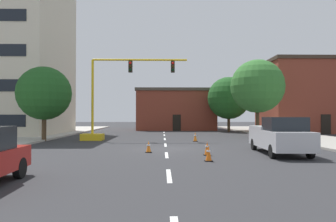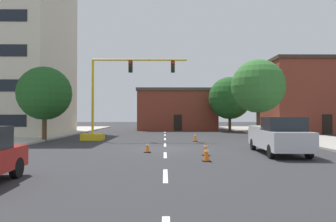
{
  "view_description": "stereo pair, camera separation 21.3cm",
  "coord_description": "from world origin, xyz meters",
  "px_view_note": "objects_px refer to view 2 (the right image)",
  "views": [
    {
      "loc": [
        -0.24,
        -19.13,
        2.07
      ],
      "look_at": [
        0.25,
        5.83,
        2.44
      ],
      "focal_mm": 32.96,
      "sensor_mm": 36.0,
      "label": 1
    },
    {
      "loc": [
        -0.03,
        -19.14,
        2.07
      ],
      "look_at": [
        0.25,
        5.83,
        2.44
      ],
      "focal_mm": 32.96,
      "sensor_mm": 36.0,
      "label": 2
    }
  ],
  "objects_px": {
    "pickup_truck_silver": "(278,136)",
    "traffic_cone_roadside_c": "(207,153)",
    "tree_right_mid": "(258,86)",
    "traffic_cone_roadside_b": "(195,137)",
    "tree_left_near": "(45,93)",
    "traffic_signal_gantry": "(106,114)",
    "traffic_cone_roadside_a": "(147,147)",
    "traffic_cone_roadside_d": "(206,148)",
    "tree_right_far": "(230,98)"
  },
  "relations": [
    {
      "from": "tree_left_near",
      "to": "traffic_cone_roadside_b",
      "type": "distance_m",
      "value": 12.62
    },
    {
      "from": "traffic_signal_gantry",
      "to": "tree_right_mid",
      "type": "bearing_deg",
      "value": 17.49
    },
    {
      "from": "traffic_cone_roadside_a",
      "to": "tree_right_mid",
      "type": "bearing_deg",
      "value": 51.98
    },
    {
      "from": "traffic_signal_gantry",
      "to": "traffic_cone_roadside_b",
      "type": "height_order",
      "value": "traffic_signal_gantry"
    },
    {
      "from": "traffic_cone_roadside_b",
      "to": "traffic_cone_roadside_c",
      "type": "relative_size",
      "value": 1.06
    },
    {
      "from": "tree_right_mid",
      "to": "traffic_cone_roadside_c",
      "type": "bearing_deg",
      "value": -114.14
    },
    {
      "from": "tree_right_mid",
      "to": "traffic_cone_roadside_d",
      "type": "xyz_separation_m",
      "value": [
        -7.11,
        -14.32,
        -4.61
      ]
    },
    {
      "from": "traffic_signal_gantry",
      "to": "traffic_cone_roadside_d",
      "type": "xyz_separation_m",
      "value": [
        7.05,
        -9.86,
        -1.87
      ]
    },
    {
      "from": "pickup_truck_silver",
      "to": "traffic_cone_roadside_c",
      "type": "bearing_deg",
      "value": -148.53
    },
    {
      "from": "traffic_signal_gantry",
      "to": "tree_right_far",
      "type": "height_order",
      "value": "tree_right_far"
    },
    {
      "from": "traffic_signal_gantry",
      "to": "pickup_truck_silver",
      "type": "relative_size",
      "value": 1.6
    },
    {
      "from": "traffic_cone_roadside_b",
      "to": "traffic_cone_roadside_d",
      "type": "distance_m",
      "value": 8.49
    },
    {
      "from": "traffic_cone_roadside_a",
      "to": "traffic_cone_roadside_d",
      "type": "xyz_separation_m",
      "value": [
        3.1,
        -1.27,
        0.04
      ]
    },
    {
      "from": "traffic_cone_roadside_b",
      "to": "traffic_cone_roadside_c",
      "type": "bearing_deg",
      "value": -92.91
    },
    {
      "from": "traffic_cone_roadside_a",
      "to": "traffic_cone_roadside_d",
      "type": "bearing_deg",
      "value": -22.21
    },
    {
      "from": "tree_right_mid",
      "to": "traffic_cone_roadside_d",
      "type": "height_order",
      "value": "tree_right_mid"
    },
    {
      "from": "traffic_cone_roadside_b",
      "to": "pickup_truck_silver",
      "type": "bearing_deg",
      "value": -65.31
    },
    {
      "from": "pickup_truck_silver",
      "to": "tree_left_near",
      "type": "bearing_deg",
      "value": 151.88
    },
    {
      "from": "tree_right_mid",
      "to": "traffic_cone_roadside_c",
      "type": "xyz_separation_m",
      "value": [
        -7.35,
        -16.41,
        -4.61
      ]
    },
    {
      "from": "tree_left_near",
      "to": "pickup_truck_silver",
      "type": "relative_size",
      "value": 1.09
    },
    {
      "from": "traffic_signal_gantry",
      "to": "tree_left_near",
      "type": "bearing_deg",
      "value": -169.0
    },
    {
      "from": "tree_right_mid",
      "to": "traffic_cone_roadside_d",
      "type": "relative_size",
      "value": 10.4
    },
    {
      "from": "tree_right_far",
      "to": "traffic_cone_roadside_b",
      "type": "distance_m",
      "value": 16.5
    },
    {
      "from": "tree_right_far",
      "to": "traffic_cone_roadside_c",
      "type": "bearing_deg",
      "value": -104.23
    },
    {
      "from": "traffic_signal_gantry",
      "to": "pickup_truck_silver",
      "type": "bearing_deg",
      "value": -40.36
    },
    {
      "from": "tree_left_near",
      "to": "traffic_cone_roadside_d",
      "type": "height_order",
      "value": "tree_left_near"
    },
    {
      "from": "traffic_cone_roadside_d",
      "to": "pickup_truck_silver",
      "type": "bearing_deg",
      "value": 7.06
    },
    {
      "from": "pickup_truck_silver",
      "to": "traffic_cone_roadside_d",
      "type": "xyz_separation_m",
      "value": [
        -3.97,
        -0.49,
        -0.62
      ]
    },
    {
      "from": "tree_right_mid",
      "to": "pickup_truck_silver",
      "type": "xyz_separation_m",
      "value": [
        -3.14,
        -13.83,
        -3.99
      ]
    },
    {
      "from": "traffic_cone_roadside_b",
      "to": "traffic_cone_roadside_d",
      "type": "relative_size",
      "value": 1.05
    },
    {
      "from": "tree_right_far",
      "to": "traffic_cone_roadside_b",
      "type": "bearing_deg",
      "value": -111.68
    },
    {
      "from": "traffic_signal_gantry",
      "to": "tree_right_mid",
      "type": "distance_m",
      "value": 15.1
    },
    {
      "from": "pickup_truck_silver",
      "to": "traffic_cone_roadside_c",
      "type": "xyz_separation_m",
      "value": [
        -4.21,
        -2.58,
        -0.62
      ]
    },
    {
      "from": "tree_left_near",
      "to": "traffic_cone_roadside_c",
      "type": "relative_size",
      "value": 8.23
    },
    {
      "from": "traffic_signal_gantry",
      "to": "traffic_cone_roadside_b",
      "type": "distance_m",
      "value": 7.7
    },
    {
      "from": "tree_right_far",
      "to": "traffic_cone_roadside_b",
      "type": "xyz_separation_m",
      "value": [
        -5.92,
        -14.89,
        -3.93
      ]
    },
    {
      "from": "tree_right_mid",
      "to": "pickup_truck_silver",
      "type": "distance_m",
      "value": 14.73
    },
    {
      "from": "traffic_signal_gantry",
      "to": "traffic_cone_roadside_a",
      "type": "bearing_deg",
      "value": -65.3
    },
    {
      "from": "traffic_cone_roadside_a",
      "to": "traffic_cone_roadside_b",
      "type": "xyz_separation_m",
      "value": [
        3.39,
        7.22,
        0.06
      ]
    },
    {
      "from": "tree_right_mid",
      "to": "tree_left_near",
      "type": "bearing_deg",
      "value": -164.11
    },
    {
      "from": "tree_right_mid",
      "to": "traffic_cone_roadside_b",
      "type": "bearing_deg",
      "value": -139.43
    },
    {
      "from": "pickup_truck_silver",
      "to": "traffic_cone_roadside_c",
      "type": "height_order",
      "value": "pickup_truck_silver"
    },
    {
      "from": "tree_left_near",
      "to": "tree_right_far",
      "type": "distance_m",
      "value": 23.11
    },
    {
      "from": "traffic_cone_roadside_a",
      "to": "traffic_cone_roadside_c",
      "type": "bearing_deg",
      "value": -49.55
    },
    {
      "from": "tree_right_far",
      "to": "traffic_cone_roadside_d",
      "type": "distance_m",
      "value": 24.51
    },
    {
      "from": "traffic_signal_gantry",
      "to": "traffic_cone_roadside_d",
      "type": "distance_m",
      "value": 12.27
    },
    {
      "from": "tree_right_far",
      "to": "traffic_cone_roadside_b",
      "type": "relative_size",
      "value": 9.12
    },
    {
      "from": "pickup_truck_silver",
      "to": "traffic_cone_roadside_b",
      "type": "bearing_deg",
      "value": 114.69
    },
    {
      "from": "tree_right_mid",
      "to": "traffic_cone_roadside_d",
      "type": "bearing_deg",
      "value": -116.41
    },
    {
      "from": "traffic_signal_gantry",
      "to": "traffic_cone_roadside_d",
      "type": "bearing_deg",
      "value": -54.43
    }
  ]
}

